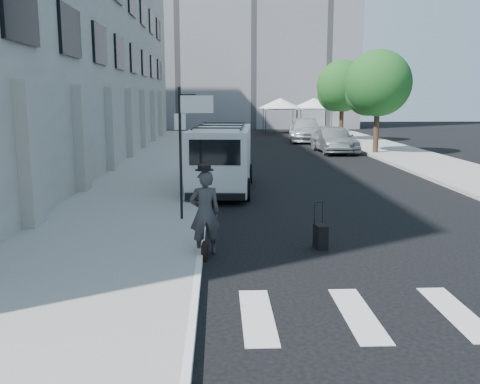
{
  "coord_description": "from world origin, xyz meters",
  "views": [
    {
      "loc": [
        -1.59,
        -10.91,
        3.42
      ],
      "look_at": [
        -1.12,
        0.82,
        1.3
      ],
      "focal_mm": 40.0,
      "sensor_mm": 36.0,
      "label": 1
    }
  ],
  "objects": [
    {
      "name": "ground",
      "position": [
        0.0,
        0.0,
        0.0
      ],
      "size": [
        120.0,
        120.0,
        0.0
      ],
      "primitive_type": "plane",
      "color": "black",
      "rests_on": "ground"
    },
    {
      "name": "sidewalk_left",
      "position": [
        -4.25,
        16.0,
        0.07
      ],
      "size": [
        4.5,
        48.0,
        0.15
      ],
      "primitive_type": "cube",
      "color": "gray",
      "rests_on": "ground"
    },
    {
      "name": "sidewalk_right",
      "position": [
        9.0,
        20.0,
        0.07
      ],
      "size": [
        4.0,
        56.0,
        0.15
      ],
      "primitive_type": "cube",
      "color": "gray",
      "rests_on": "ground"
    },
    {
      "name": "building_left",
      "position": [
        -11.5,
        18.0,
        6.0
      ],
      "size": [
        10.0,
        44.0,
        12.0
      ],
      "primitive_type": "cube",
      "color": "gray",
      "rests_on": "ground"
    },
    {
      "name": "building_far",
      "position": [
        2.0,
        50.0,
        12.5
      ],
      "size": [
        22.0,
        12.0,
        25.0
      ],
      "primitive_type": "cube",
      "color": "slate",
      "rests_on": "ground"
    },
    {
      "name": "sign_pole",
      "position": [
        -2.36,
        3.2,
        2.65
      ],
      "size": [
        1.03,
        0.07,
        3.5
      ],
      "color": "black",
      "rests_on": "sidewalk_left"
    },
    {
      "name": "tree_near",
      "position": [
        7.5,
        20.15,
        3.97
      ],
      "size": [
        3.8,
        3.83,
        6.03
      ],
      "color": "black",
      "rests_on": "ground"
    },
    {
      "name": "tree_far",
      "position": [
        7.5,
        29.15,
        3.97
      ],
      "size": [
        3.8,
        3.83,
        6.03
      ],
      "color": "black",
      "rests_on": "ground"
    },
    {
      "name": "tent_left",
      "position": [
        4.0,
        38.0,
        2.71
      ],
      "size": [
        4.0,
        4.0,
        3.2
      ],
      "color": "black",
      "rests_on": "ground"
    },
    {
      "name": "tent_right",
      "position": [
        7.2,
        38.5,
        2.71
      ],
      "size": [
        4.0,
        4.0,
        3.2
      ],
      "color": "black",
      "rests_on": "ground"
    },
    {
      "name": "businessman",
      "position": [
        -1.9,
        0.39,
        0.93
      ],
      "size": [
        0.75,
        0.57,
        1.85
      ],
      "primitive_type": "imported",
      "rotation": [
        0.0,
        0.0,
        3.34
      ],
      "color": "#343436",
      "rests_on": "ground"
    },
    {
      "name": "briefcase",
      "position": [
        -1.9,
        0.02,
        0.17
      ],
      "size": [
        0.15,
        0.45,
        0.34
      ],
      "primitive_type": "cube",
      "rotation": [
        0.0,
        0.0,
        -0.06
      ],
      "color": "black",
      "rests_on": "ground"
    },
    {
      "name": "suitcase",
      "position": [
        0.7,
        0.71,
        0.28
      ],
      "size": [
        0.3,
        0.42,
        1.06
      ],
      "rotation": [
        0.0,
        0.0,
        0.18
      ],
      "color": "black",
      "rests_on": "ground"
    },
    {
      "name": "cargo_van",
      "position": [
        -1.48,
        8.43,
        1.19
      ],
      "size": [
        2.51,
        6.21,
        2.29
      ],
      "rotation": [
        0.0,
        0.0,
        -0.08
      ],
      "color": "silver",
      "rests_on": "ground"
    },
    {
      "name": "parked_car_a",
      "position": [
        5.44,
        21.31,
        0.84
      ],
      "size": [
        2.48,
        5.09,
        1.67
      ],
      "primitive_type": "imported",
      "rotation": [
        0.0,
        0.0,
        0.11
      ],
      "color": "#969A9E",
      "rests_on": "ground"
    },
    {
      "name": "parked_car_b",
      "position": [
        5.3,
        21.01,
        0.72
      ],
      "size": [
        1.69,
        4.45,
        1.45
      ],
      "primitive_type": "imported",
      "rotation": [
        0.0,
        0.0,
        -0.04
      ],
      "color": "#4B4E52",
      "rests_on": "ground"
    },
    {
      "name": "parked_car_c",
      "position": [
        5.0,
        29.37,
        0.85
      ],
      "size": [
        2.91,
        6.03,
        1.69
      ],
      "primitive_type": "imported",
      "rotation": [
        0.0,
        0.0,
        -0.09
      ],
      "color": "#B4B8BD",
      "rests_on": "ground"
    }
  ]
}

